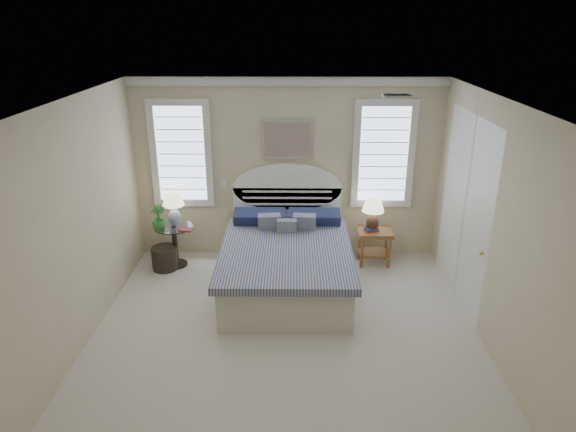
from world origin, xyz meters
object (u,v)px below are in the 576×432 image
at_px(floor_pot, 165,258).
at_px(lamp_left, 173,204).
at_px(side_table_left, 175,241).
at_px(lamp_right, 373,210).
at_px(bed, 286,260).
at_px(nightstand_right, 375,240).

xyz_separation_m(floor_pot, lamp_left, (0.15, 0.19, 0.77)).
bearing_deg(side_table_left, floor_pot, -141.06).
distance_m(lamp_left, lamp_right, 2.89).
relative_size(floor_pot, lamp_left, 0.73).
xyz_separation_m(side_table_left, lamp_left, (0.01, 0.08, 0.56)).
bearing_deg(bed, nightstand_right, 28.03).
relative_size(bed, nightstand_right, 4.29).
bearing_deg(lamp_right, nightstand_right, -15.37).
distance_m(bed, lamp_left, 1.86).
distance_m(nightstand_right, lamp_right, 0.47).
bearing_deg(nightstand_right, floor_pot, -176.04).
bearing_deg(bed, floor_pot, 165.05).
bearing_deg(bed, lamp_left, 157.88).
distance_m(bed, lamp_right, 1.51).
relative_size(nightstand_right, lamp_left, 1.04).
bearing_deg(floor_pot, nightstand_right, 3.96).
bearing_deg(floor_pot, lamp_left, 51.86).
distance_m(side_table_left, lamp_right, 2.94).
relative_size(bed, floor_pot, 6.08).
bearing_deg(floor_pot, side_table_left, 38.94).
xyz_separation_m(bed, lamp_right, (1.25, 0.71, 0.46)).
bearing_deg(lamp_left, nightstand_right, 0.48).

